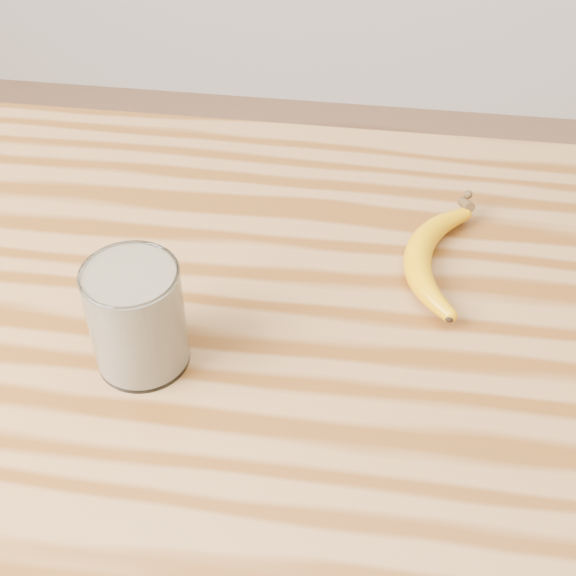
# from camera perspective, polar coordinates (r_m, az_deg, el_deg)

# --- Properties ---
(table) EXTENTS (1.20, 0.80, 0.90)m
(table) POSITION_cam_1_polar(r_m,az_deg,el_deg) (0.90, 7.33, -10.11)
(table) COLOR olive
(table) RESTS_ON ground
(smoothie_glass) EXTENTS (0.09, 0.09, 0.11)m
(smoothie_glass) POSITION_cam_1_polar(r_m,az_deg,el_deg) (0.76, -10.71, -2.04)
(smoothie_glass) COLOR white
(smoothie_glass) RESTS_ON table
(banana) EXTENTS (0.12, 0.26, 0.03)m
(banana) POSITION_cam_1_polar(r_m,az_deg,el_deg) (0.88, 9.17, 2.35)
(banana) COLOR #D29003
(banana) RESTS_ON table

